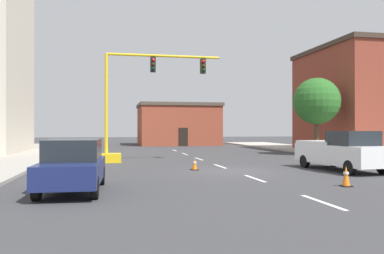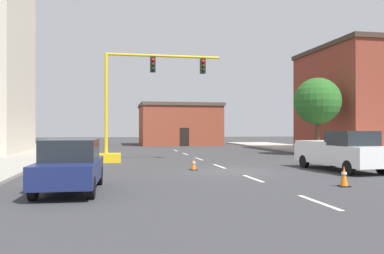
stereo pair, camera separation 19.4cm
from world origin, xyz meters
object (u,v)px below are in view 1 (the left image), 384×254
object	(u,v)px
traffic_cone_roadside_a	(346,176)
tree_right_mid	(317,101)
pickup_truck_white	(342,151)
sedan_navy_near_left	(73,165)
traffic_signal_gantry	(123,127)
traffic_cone_roadside_b	(195,164)

from	to	relation	value
traffic_cone_roadside_a	tree_right_mid	bearing A→B (deg)	64.52
pickup_truck_white	sedan_navy_near_left	bearing A→B (deg)	-161.44
sedan_navy_near_left	traffic_cone_roadside_a	bearing A→B (deg)	-4.48
sedan_navy_near_left	traffic_cone_roadside_a	distance (m)	9.63
traffic_signal_gantry	sedan_navy_near_left	size ratio (longest dim) A/B	1.78
pickup_truck_white	traffic_cone_roadside_a	size ratio (longest dim) A/B	7.26
traffic_cone_roadside_b	sedan_navy_near_left	bearing A→B (deg)	-132.14
pickup_truck_white	tree_right_mid	bearing A→B (deg)	66.97
tree_right_mid	traffic_cone_roadside_a	size ratio (longest dim) A/B	8.01
traffic_signal_gantry	pickup_truck_white	xyz separation A→B (m)	(10.61, -7.27, -1.21)
tree_right_mid	traffic_cone_roadside_a	xyz separation A→B (m)	(-7.56, -15.87, -3.89)
pickup_truck_white	traffic_signal_gantry	bearing A→B (deg)	145.57
tree_right_mid	pickup_truck_white	world-z (taller)	tree_right_mid
traffic_signal_gantry	traffic_cone_roadside_a	xyz separation A→B (m)	(7.68, -12.22, -1.81)
pickup_truck_white	traffic_cone_roadside_b	bearing A→B (deg)	166.39
tree_right_mid	pickup_truck_white	distance (m)	12.31
traffic_cone_roadside_a	sedan_navy_near_left	bearing A→B (deg)	175.52
sedan_navy_near_left	traffic_cone_roadside_b	world-z (taller)	sedan_navy_near_left
traffic_cone_roadside_a	traffic_cone_roadside_b	size ratio (longest dim) A/B	1.29
sedan_navy_near_left	traffic_cone_roadside_b	size ratio (longest dim) A/B	7.70
pickup_truck_white	traffic_cone_roadside_a	world-z (taller)	pickup_truck_white
tree_right_mid	traffic_cone_roadside_b	distance (m)	15.46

